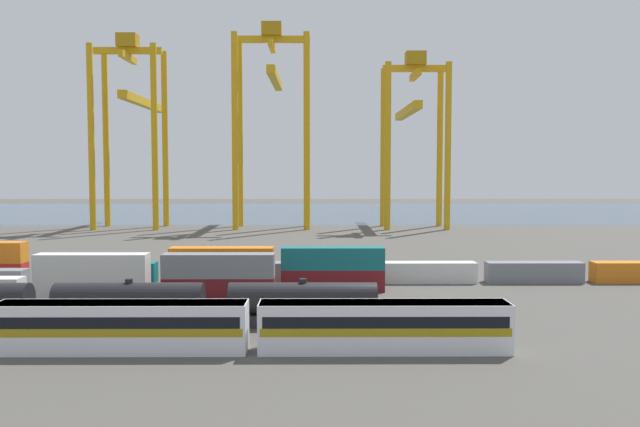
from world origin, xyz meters
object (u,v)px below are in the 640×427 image
object	(u,v)px
shipping_container_5	(219,289)
gantry_crane_central	(273,104)
shipping_container_21	(640,272)
gantry_crane_east	(413,123)
gantry_crane_west	(133,114)
shipping_container_18	(322,272)
shipping_container_20	(534,272)
shipping_container_19	(428,272)
shipping_container_3	(93,289)
freight_tank_row	(129,304)
shipping_container_14	(1,273)
passenger_train	(122,325)

from	to	relation	value
shipping_container_5	gantry_crane_central	distance (m)	97.45
shipping_container_21	gantry_crane_east	bearing A→B (deg)	101.65
gantry_crane_west	gantry_crane_east	world-z (taller)	gantry_crane_west
shipping_container_5	shipping_container_18	bearing A→B (deg)	45.90
shipping_container_20	shipping_container_18	bearing A→B (deg)	180.00
shipping_container_5	gantry_crane_central	size ratio (longest dim) A/B	0.24
shipping_container_20	shipping_container_5	bearing A→B (deg)	-163.10
shipping_container_20	gantry_crane_east	size ratio (longest dim) A/B	0.28
shipping_container_5	shipping_container_19	size ratio (longest dim) A/B	1.00
shipping_container_3	gantry_crane_east	xyz separation A→B (m)	(48.60, 93.60, 24.72)
shipping_container_3	gantry_crane_west	world-z (taller)	gantry_crane_west
shipping_container_21	gantry_crane_east	size ratio (longest dim) A/B	0.28
shipping_container_3	gantry_crane_west	xyz separation A→B (m)	(-21.51, 93.68, 27.00)
shipping_container_3	gantry_crane_east	size ratio (longest dim) A/B	0.28
shipping_container_20	gantry_crane_east	world-z (taller)	gantry_crane_east
freight_tank_row	gantry_crane_central	world-z (taller)	gantry_crane_central
shipping_container_21	gantry_crane_east	distance (m)	87.27
shipping_container_19	shipping_container_14	bearing A→B (deg)	180.00
passenger_train	gantry_crane_west	bearing A→B (deg)	105.09
shipping_container_5	shipping_container_14	bearing A→B (deg)	158.31
shipping_container_21	passenger_train	bearing A→B (deg)	-150.91
freight_tank_row	shipping_container_20	bearing A→B (deg)	26.98
shipping_container_14	shipping_container_18	bearing A→B (deg)	0.00
freight_tank_row	gantry_crane_central	xyz separation A→B (m)	(6.35, 104.12, 28.56)
shipping_container_14	gantry_crane_west	size ratio (longest dim) A/B	0.13
freight_tank_row	shipping_container_14	xyz separation A→B (m)	(-22.71, 22.80, -0.74)
shipping_container_3	passenger_train	bearing A→B (deg)	-65.34
shipping_container_5	shipping_container_14	xyz separation A→B (m)	(-29.24, 11.63, 0.00)
shipping_container_18	shipping_container_19	world-z (taller)	same
passenger_train	shipping_container_20	bearing A→B (deg)	36.18
shipping_container_19	gantry_crane_east	xyz separation A→B (m)	(10.10, 81.97, 24.72)
freight_tank_row	shipping_container_5	size ratio (longest dim) A/B	3.74
passenger_train	shipping_container_19	size ratio (longest dim) A/B	5.02
shipping_container_19	gantry_crane_east	distance (m)	86.21
freight_tank_row	gantry_crane_east	xyz separation A→B (m)	(41.40, 104.77, 23.98)
shipping_container_18	gantry_crane_west	distance (m)	98.10
shipping_container_20	gantry_crane_central	distance (m)	94.60
shipping_container_19	shipping_container_21	size ratio (longest dim) A/B	1.00
gantry_crane_west	gantry_crane_east	size ratio (longest dim) A/B	1.10
passenger_train	gantry_crane_east	bearing A→B (deg)	70.78
shipping_container_3	gantry_crane_central	size ratio (longest dim) A/B	0.24
shipping_container_14	gantry_crane_west	distance (m)	86.59
shipping_container_18	shipping_container_19	xyz separation A→B (m)	(13.50, 0.00, 0.00)
shipping_container_19	shipping_container_20	bearing A→B (deg)	0.00
gantry_crane_central	gantry_crane_west	bearing A→B (deg)	178.79
passenger_train	gantry_crane_west	distance (m)	120.37
shipping_container_5	shipping_container_20	world-z (taller)	same
shipping_container_3	shipping_container_21	distance (m)	66.52
shipping_container_3	shipping_container_18	bearing A→B (deg)	24.95
shipping_container_3	shipping_container_20	size ratio (longest dim) A/B	1.00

